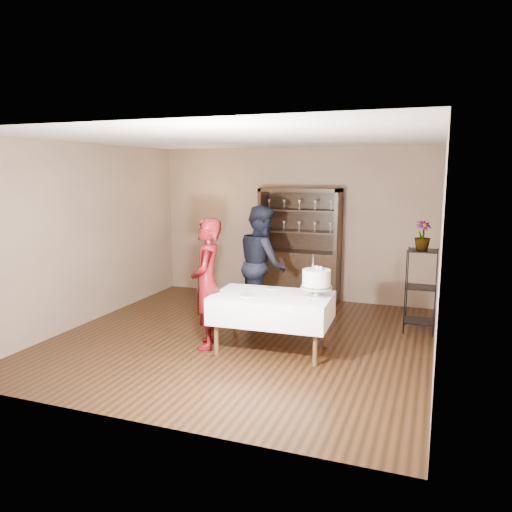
# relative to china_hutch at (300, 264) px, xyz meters

# --- Properties ---
(floor) EXTENTS (5.00, 5.00, 0.00)m
(floor) POSITION_rel_china_hutch_xyz_m (-0.20, -2.25, -0.66)
(floor) COLOR black
(floor) RESTS_ON ground
(ceiling) EXTENTS (5.00, 5.00, 0.00)m
(ceiling) POSITION_rel_china_hutch_xyz_m (-0.20, -2.25, 2.04)
(ceiling) COLOR silver
(ceiling) RESTS_ON back_wall
(back_wall) EXTENTS (5.00, 0.02, 2.70)m
(back_wall) POSITION_rel_china_hutch_xyz_m (-0.20, 0.25, 0.69)
(back_wall) COLOR brown
(back_wall) RESTS_ON floor
(wall_left) EXTENTS (0.02, 5.00, 2.70)m
(wall_left) POSITION_rel_china_hutch_xyz_m (-2.70, -2.25, 0.69)
(wall_left) COLOR brown
(wall_left) RESTS_ON floor
(wall_right) EXTENTS (0.02, 5.00, 2.70)m
(wall_right) POSITION_rel_china_hutch_xyz_m (2.30, -2.25, 0.69)
(wall_right) COLOR brown
(wall_right) RESTS_ON floor
(china_hutch) EXTENTS (1.40, 0.48, 2.00)m
(china_hutch) POSITION_rel_china_hutch_xyz_m (0.00, 0.00, 0.00)
(china_hutch) COLOR black
(china_hutch) RESTS_ON floor
(plant_etagere) EXTENTS (0.42, 0.42, 1.20)m
(plant_etagere) POSITION_rel_china_hutch_xyz_m (2.08, -1.05, -0.01)
(plant_etagere) COLOR black
(plant_etagere) RESTS_ON floor
(cake_table) EXTENTS (1.52, 0.98, 0.74)m
(cake_table) POSITION_rel_china_hutch_xyz_m (0.34, -2.54, -0.10)
(cake_table) COLOR white
(cake_table) RESTS_ON floor
(woman) EXTENTS (0.58, 0.72, 1.70)m
(woman) POSITION_rel_china_hutch_xyz_m (-0.51, -2.69, 0.18)
(woman) COLOR #37050F
(woman) RESTS_ON floor
(man) EXTENTS (1.03, 1.09, 1.79)m
(man) POSITION_rel_china_hutch_xyz_m (-0.23, -1.32, 0.23)
(man) COLOR black
(man) RESTS_ON floor
(cake) EXTENTS (0.42, 0.42, 0.54)m
(cake) POSITION_rel_china_hutch_xyz_m (0.89, -2.46, 0.29)
(cake) COLOR beige
(cake) RESTS_ON cake_table
(plate_near) EXTENTS (0.27, 0.27, 0.01)m
(plate_near) POSITION_rel_china_hutch_xyz_m (0.06, -2.72, 0.08)
(plate_near) COLOR beige
(plate_near) RESTS_ON cake_table
(plate_far) EXTENTS (0.20, 0.20, 0.01)m
(plate_far) POSITION_rel_china_hutch_xyz_m (0.22, -2.24, 0.08)
(plate_far) COLOR beige
(plate_far) RESTS_ON cake_table
(potted_plant) EXTENTS (0.31, 0.31, 0.41)m
(potted_plant) POSITION_rel_china_hutch_xyz_m (2.06, -1.04, 0.73)
(potted_plant) COLOR #436932
(potted_plant) RESTS_ON plant_etagere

